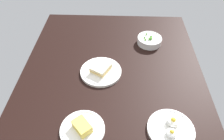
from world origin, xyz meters
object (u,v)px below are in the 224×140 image
object	(u,v)px
plate_sandwich	(101,71)
plate_eggs	(171,129)
bowl_peas	(149,40)
plate_cheese	(82,129)

from	to	relation	value
plate_sandwich	plate_eggs	xyz separation A→B (cm)	(31.29, 30.02, -0.12)
plate_sandwich	plate_eggs	distance (cm)	43.36
plate_sandwich	bowl_peas	size ratio (longest dim) A/B	1.47
plate_cheese	plate_eggs	bearing A→B (deg)	92.33
plate_cheese	bowl_peas	world-z (taller)	bowl_peas
plate_cheese	bowl_peas	distance (cm)	65.86
plate_sandwich	bowl_peas	bearing A→B (deg)	133.91
plate_cheese	bowl_peas	bearing A→B (deg)	151.80
plate_eggs	plate_cheese	bearing A→B (deg)	-87.67
plate_sandwich	plate_cheese	world-z (taller)	plate_cheese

